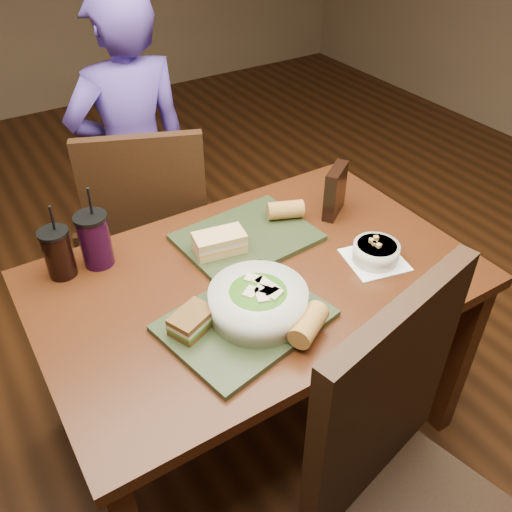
{
  "coord_description": "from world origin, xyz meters",
  "views": [
    {
      "loc": [
        -0.67,
        -1.07,
        1.79
      ],
      "look_at": [
        0.0,
        0.0,
        0.82
      ],
      "focal_mm": 38.0,
      "sensor_mm": 36.0,
      "label": 1
    }
  ],
  "objects_px": {
    "dining_table": "(256,297)",
    "sandwich_near": "(192,321)",
    "tray_far": "(247,238)",
    "sandwich_far": "(220,242)",
    "chip_bag": "(335,191)",
    "baguette_far": "(285,210)",
    "soup_bowl": "(376,252)",
    "tray_near": "(245,321)",
    "salad_bowl": "(258,301)",
    "baguette_near": "(309,325)",
    "diner": "(135,161)",
    "cup_cola": "(58,253)",
    "chair_near": "(407,494)",
    "chair_far": "(141,232)",
    "cup_berry": "(95,240)"
  },
  "relations": [
    {
      "from": "tray_far",
      "to": "salad_bowl",
      "type": "bearing_deg",
      "value": -116.63
    },
    {
      "from": "salad_bowl",
      "to": "chip_bag",
      "type": "distance_m",
      "value": 0.59
    },
    {
      "from": "chair_far",
      "to": "chip_bag",
      "type": "distance_m",
      "value": 0.79
    },
    {
      "from": "dining_table",
      "to": "tray_far",
      "type": "relative_size",
      "value": 3.1
    },
    {
      "from": "sandwich_near",
      "to": "sandwich_far",
      "type": "height_order",
      "value": "sandwich_far"
    },
    {
      "from": "soup_bowl",
      "to": "cup_berry",
      "type": "distance_m",
      "value": 0.86
    },
    {
      "from": "chair_near",
      "to": "baguette_far",
      "type": "relative_size",
      "value": 9.19
    },
    {
      "from": "dining_table",
      "to": "baguette_far",
      "type": "bearing_deg",
      "value": 38.38
    },
    {
      "from": "dining_table",
      "to": "sandwich_near",
      "type": "height_order",
      "value": "sandwich_near"
    },
    {
      "from": "tray_far",
      "to": "soup_bowl",
      "type": "height_order",
      "value": "soup_bowl"
    },
    {
      "from": "chip_bag",
      "to": "tray_near",
      "type": "bearing_deg",
      "value": 174.99
    },
    {
      "from": "chair_far",
      "to": "baguette_far",
      "type": "xyz_separation_m",
      "value": [
        0.36,
        -0.47,
        0.24
      ]
    },
    {
      "from": "salad_bowl",
      "to": "baguette_near",
      "type": "relative_size",
      "value": 2.11
    },
    {
      "from": "sandwich_near",
      "to": "chip_bag",
      "type": "distance_m",
      "value": 0.73
    },
    {
      "from": "baguette_far",
      "to": "tray_near",
      "type": "bearing_deg",
      "value": -136.96
    },
    {
      "from": "chair_near",
      "to": "tray_far",
      "type": "bearing_deg",
      "value": 82.71
    },
    {
      "from": "dining_table",
      "to": "cup_berry",
      "type": "height_order",
      "value": "cup_berry"
    },
    {
      "from": "tray_near",
      "to": "cup_cola",
      "type": "height_order",
      "value": "cup_cola"
    },
    {
      "from": "tray_far",
      "to": "baguette_far",
      "type": "height_order",
      "value": "baguette_far"
    },
    {
      "from": "baguette_near",
      "to": "salad_bowl",
      "type": "bearing_deg",
      "value": 117.14
    },
    {
      "from": "salad_bowl",
      "to": "sandwich_near",
      "type": "bearing_deg",
      "value": 166.97
    },
    {
      "from": "dining_table",
      "to": "sandwich_near",
      "type": "relative_size",
      "value": 9.55
    },
    {
      "from": "salad_bowl",
      "to": "soup_bowl",
      "type": "distance_m",
      "value": 0.45
    },
    {
      "from": "salad_bowl",
      "to": "tray_near",
      "type": "bearing_deg",
      "value": 179.76
    },
    {
      "from": "dining_table",
      "to": "diner",
      "type": "xyz_separation_m",
      "value": [
        -0.01,
        0.96,
        0.05
      ]
    },
    {
      "from": "chip_bag",
      "to": "sandwich_far",
      "type": "bearing_deg",
      "value": 146.16
    },
    {
      "from": "tray_far",
      "to": "sandwich_far",
      "type": "xyz_separation_m",
      "value": [
        -0.11,
        -0.03,
        0.04
      ]
    },
    {
      "from": "chip_bag",
      "to": "diner",
      "type": "bearing_deg",
      "value": 82.99
    },
    {
      "from": "tray_far",
      "to": "salad_bowl",
      "type": "height_order",
      "value": "salad_bowl"
    },
    {
      "from": "chair_far",
      "to": "diner",
      "type": "relative_size",
      "value": 0.72
    },
    {
      "from": "sandwich_near",
      "to": "soup_bowl",
      "type": "bearing_deg",
      "value": -1.85
    },
    {
      "from": "tray_near",
      "to": "chip_bag",
      "type": "bearing_deg",
      "value": 29.03
    },
    {
      "from": "tray_near",
      "to": "baguette_near",
      "type": "height_order",
      "value": "baguette_near"
    },
    {
      "from": "soup_bowl",
      "to": "sandwich_near",
      "type": "height_order",
      "value": "sandwich_near"
    },
    {
      "from": "soup_bowl",
      "to": "baguette_far",
      "type": "relative_size",
      "value": 1.71
    },
    {
      "from": "chip_bag",
      "to": "baguette_far",
      "type": "bearing_deg",
      "value": 131.89
    },
    {
      "from": "baguette_far",
      "to": "baguette_near",
      "type": "bearing_deg",
      "value": -118.41
    },
    {
      "from": "sandwich_near",
      "to": "salad_bowl",
      "type": "bearing_deg",
      "value": -13.03
    },
    {
      "from": "baguette_far",
      "to": "cup_berry",
      "type": "bearing_deg",
      "value": 168.92
    },
    {
      "from": "sandwich_far",
      "to": "baguette_far",
      "type": "height_order",
      "value": "sandwich_far"
    },
    {
      "from": "chair_near",
      "to": "cup_berry",
      "type": "xyz_separation_m",
      "value": [
        -0.34,
        1.01,
        0.22
      ]
    },
    {
      "from": "sandwich_far",
      "to": "cup_berry",
      "type": "relative_size",
      "value": 0.63
    },
    {
      "from": "chair_far",
      "to": "cup_cola",
      "type": "relative_size",
      "value": 4.17
    },
    {
      "from": "diner",
      "to": "cup_cola",
      "type": "bearing_deg",
      "value": 53.77
    },
    {
      "from": "salad_bowl",
      "to": "cup_cola",
      "type": "bearing_deg",
      "value": 129.93
    },
    {
      "from": "diner",
      "to": "salad_bowl",
      "type": "bearing_deg",
      "value": 86.13
    },
    {
      "from": "tray_far",
      "to": "soup_bowl",
      "type": "bearing_deg",
      "value": -47.47
    },
    {
      "from": "sandwich_far",
      "to": "cup_cola",
      "type": "bearing_deg",
      "value": 159.0
    },
    {
      "from": "salad_bowl",
      "to": "baguette_far",
      "type": "distance_m",
      "value": 0.48
    },
    {
      "from": "chair_near",
      "to": "salad_bowl",
      "type": "distance_m",
      "value": 0.58
    }
  ]
}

